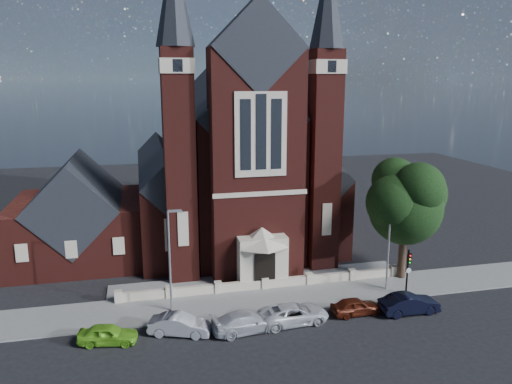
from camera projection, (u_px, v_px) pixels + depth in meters
ground at (244, 255)px, 50.51m from camera, size 120.00×120.00×0.00m
pavement_strip at (271, 299)px, 40.54m from camera, size 60.00×5.00×0.12m
forecourt_paving at (259, 280)px, 44.34m from camera, size 26.00×3.00×0.14m
forecourt_wall at (265, 289)px, 42.44m from camera, size 24.00×0.40×0.90m
church at (229, 163)px, 56.24m from camera, size 20.01×34.90×29.20m
parish_hall at (78, 219)px, 48.88m from camera, size 12.00×12.20×10.24m
street_tree at (409, 204)px, 42.97m from camera, size 6.40×6.60×10.70m
street_lamp_left at (171, 255)px, 37.28m from camera, size 1.16×0.22×8.09m
street_lamp_right at (390, 238)px, 41.31m from camera, size 1.16×0.22×8.09m
traffic_signal at (408, 267)px, 40.47m from camera, size 0.28×0.42×4.00m
car_lime_van at (108, 334)px, 33.57m from camera, size 4.17×2.28×1.34m
car_silver_a at (180, 325)px, 34.75m from camera, size 4.63×2.88×1.44m
car_silver_b at (246, 322)px, 35.16m from camera, size 5.20×2.64×1.45m
car_white_suv at (294, 314)px, 36.42m from camera, size 5.30×2.72×1.43m
car_dark_red at (356, 306)px, 37.73m from camera, size 3.91×1.70×1.31m
car_navy at (409, 304)px, 37.92m from camera, size 4.64×1.62×1.53m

